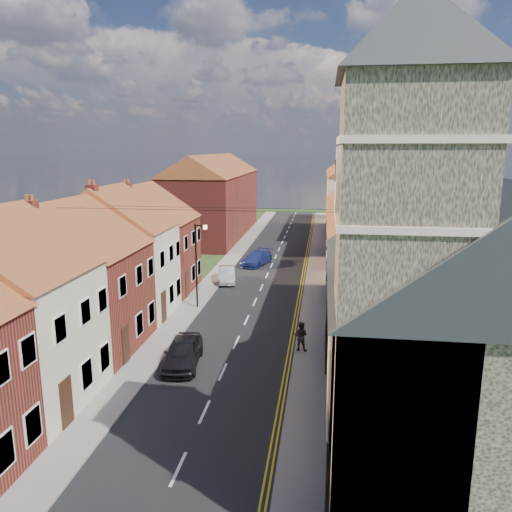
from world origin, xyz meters
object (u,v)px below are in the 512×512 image
(pedestrian_right, at_px, (301,336))
(church, at_px, (454,313))
(car_far, at_px, (257,258))
(lamppost, at_px, (197,260))
(car_near, at_px, (183,352))
(car_mid, at_px, (227,275))

(pedestrian_right, bearing_deg, church, 129.47)
(car_far, bearing_deg, lamppost, -82.71)
(church, xyz_separation_m, pedestrian_right, (-5.53, 9.81, -4.92))
(car_far, bearing_deg, car_near, -75.15)
(car_near, distance_m, pedestrian_right, 6.62)
(church, xyz_separation_m, car_mid, (-12.56, 24.02, -5.23))
(lamppost, height_order, pedestrian_right, lamppost)
(car_near, height_order, car_mid, car_near)
(lamppost, relative_size, car_mid, 1.52)
(car_far, bearing_deg, car_mid, -87.67)
(church, relative_size, car_mid, 3.85)
(car_mid, height_order, car_far, car_far)
(car_mid, bearing_deg, pedestrian_right, -75.90)
(car_mid, xyz_separation_m, pedestrian_right, (7.03, -14.21, 0.31))
(church, bearing_deg, car_far, 109.49)
(church, relative_size, pedestrian_right, 9.05)
(car_near, xyz_separation_m, car_far, (0.75, 23.48, -0.08))
(church, bearing_deg, car_near, 148.19)
(car_far, bearing_deg, church, -53.84)
(lamppost, distance_m, car_mid, 7.92)
(car_near, bearing_deg, car_mid, 87.19)
(car_mid, bearing_deg, lamppost, -106.99)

